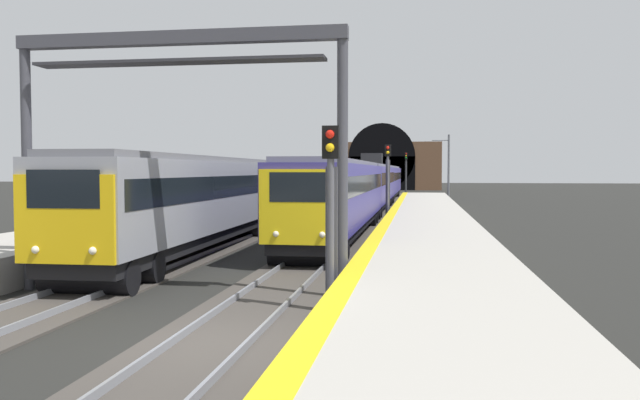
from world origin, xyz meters
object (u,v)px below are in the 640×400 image
at_px(catenary_mast_near, 448,167).
at_px(train_main_approaching, 372,184).
at_px(railway_signal_mid, 388,177).
at_px(train_adjacent_platform, 256,190).
at_px(railway_signal_near, 331,203).
at_px(railway_signal_far, 406,169).
at_px(overhead_signal_gantry, 178,95).

bearing_deg(catenary_mast_near, train_main_approaching, 158.29).
bearing_deg(railway_signal_mid, catenary_mast_near, 169.90).
relative_size(train_adjacent_platform, railway_signal_near, 8.96).
height_order(railway_signal_far, catenary_mast_near, catenary_mast_near).
bearing_deg(railway_signal_mid, train_main_approaching, -170.40).
height_order(train_main_approaching, train_adjacent_platform, train_main_approaching).
relative_size(train_adjacent_platform, railway_signal_mid, 7.85).
distance_m(train_adjacent_platform, railway_signal_mid, 9.51).
relative_size(railway_signal_mid, catenary_mast_near, 0.70).
xyz_separation_m(railway_signal_near, catenary_mast_near, (53.83, -4.94, 1.04)).
distance_m(railway_signal_far, overhead_signal_gantry, 77.34).
relative_size(train_main_approaching, railway_signal_far, 10.51).
xyz_separation_m(train_adjacent_platform, railway_signal_mid, (6.55, -6.85, 0.68)).
relative_size(train_main_approaching, railway_signal_mid, 12.60).
distance_m(railway_signal_mid, overhead_signal_gantry, 24.80).
distance_m(train_adjacent_platform, overhead_signal_gantry, 18.19).
distance_m(overhead_signal_gantry, catenary_mast_near, 52.91).
bearing_deg(train_main_approaching, train_adjacent_platform, -16.11).
bearing_deg(railway_signal_mid, railway_signal_far, -180.00).
height_order(railway_signal_near, overhead_signal_gantry, overhead_signal_gantry).
distance_m(train_main_approaching, catenary_mast_near, 18.35).
distance_m(train_adjacent_platform, catenary_mast_near, 36.31).
bearing_deg(train_main_approaching, railway_signal_mid, 9.70).
bearing_deg(railway_signal_near, train_adjacent_platform, -160.65).
relative_size(railway_signal_near, overhead_signal_gantry, 0.48).
relative_size(train_main_approaching, train_adjacent_platform, 1.60).
bearing_deg(catenary_mast_near, railway_signal_near, 174.75).
bearing_deg(railway_signal_near, overhead_signal_gantry, -112.16).
bearing_deg(train_adjacent_platform, train_main_approaching, 162.63).
height_order(railway_signal_far, overhead_signal_gantry, overhead_signal_gantry).
distance_m(train_adjacent_platform, railway_signal_near, 20.69).
height_order(railway_signal_near, catenary_mast_near, catenary_mast_near).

